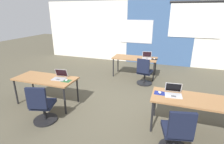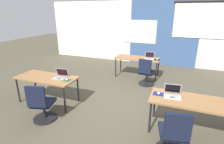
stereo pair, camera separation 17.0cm
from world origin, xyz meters
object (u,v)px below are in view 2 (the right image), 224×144
Objects in this scene: desk_near_right at (192,103)px; mouse_far_right at (157,59)px; laptop_near_right_inner at (172,94)px; chair_far_right at (146,74)px; desk_near_left at (47,79)px; chair_near_right_inner at (173,137)px; mouse_near_left_inner at (67,79)px; chair_near_left_inner at (42,106)px; laptop_far_right at (150,57)px; laptop_near_left_inner at (61,76)px; mouse_near_right_inner at (159,93)px; desk_far_center at (137,59)px.

mouse_far_right is at bearing 110.63° from desk_near_right.
chair_far_right is at bearing 108.62° from laptop_near_right_inner.
chair_near_right_inner reaches higher than desk_near_left.
mouse_far_right is (1.82, 2.78, 0.00)m from mouse_near_left_inner.
chair_far_right is (-0.89, 2.04, -0.39)m from laptop_near_right_inner.
chair_far_right is at bearing -136.87° from chair_near_left_inner.
chair_far_right is at bearing 121.23° from desk_near_right.
laptop_far_right is (1.55, 2.85, 0.03)m from mouse_near_left_inner.
desk_near_left is 1.74× the size of chair_near_left_inner.
laptop_near_left_inner is at bearing 174.46° from laptop_near_right_inner.
desk_near_right is 3.12m from laptop_near_left_inner.
laptop_near_right_inner is at bearing 122.17° from chair_far_right.
mouse_near_right_inner and mouse_far_right have the same top height.
desk_far_center is 1.74× the size of chair_near_right_inner.
laptop_far_right reaches higher than mouse_far_right.
desk_near_right is 4.38× the size of laptop_near_left_inner.
chair_far_right is at bearing -108.38° from mouse_far_right.
mouse_near_right_inner is 0.31× the size of laptop_near_left_inner.
mouse_near_right_inner is at bearing -81.73° from mouse_far_right.
chair_near_left_inner is 8.09× the size of mouse_far_right.
mouse_far_right is at bearing 56.74° from mouse_near_left_inner.
mouse_far_right is (0.27, -0.07, -0.03)m from laptop_far_right.
desk_near_left is at bearing -174.87° from laptop_near_left_inner.
desk_near_left is 4.51× the size of laptop_near_right_inner.
chair_near_right_inner is at bearing 164.50° from chair_near_left_inner.
laptop_far_right is (1.79, 2.76, 0.00)m from laptop_near_left_inner.
mouse_near_left_inner is 1.00× the size of mouse_far_right.
chair_near_left_inner is at bearing -167.71° from laptop_near_right_inner.
desk_near_left is at bearing -73.20° from chair_near_left_inner.
chair_near_left_inner is at bearing -119.08° from mouse_far_right.
mouse_far_right is at bearing -90.58° from chair_near_right_inner.
desk_far_center is at bearing 122.01° from desk_near_right.
laptop_near_right_inner reaches higher than desk_near_right.
laptop_near_right_inner is 2.95m from laptop_far_right.
chair_near_left_inner is at bearing -124.03° from laptop_far_right.
desk_near_right is at bearing -123.13° from chair_near_right_inner.
chair_near_right_inner is 8.09× the size of mouse_far_right.
laptop_near_left_inner is at bearing 12.28° from desk_near_left.
laptop_near_left_inner is at bearing -29.40° from chair_near_right_inner.
desk_near_left is 3.50m from desk_near_right.
laptop_far_right is at bearing 103.44° from mouse_near_right_inner.
laptop_near_right_inner is at bearing -76.28° from mouse_far_right.
chair_near_right_inner reaches higher than desk_far_center.
laptop_near_left_inner reaches higher than mouse_near_left_inner.
laptop_near_left_inner is 0.40× the size of chair_near_left_inner.
mouse_near_left_inner is (-2.22, -0.04, 0.00)m from mouse_near_right_inner.
mouse_near_left_inner is at bearing 0.15° from desk_near_left.
chair_near_right_inner reaches higher than mouse_far_right.
mouse_near_right_inner reaches higher than desk_near_left.
desk_near_right is 2.47m from chair_far_right.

